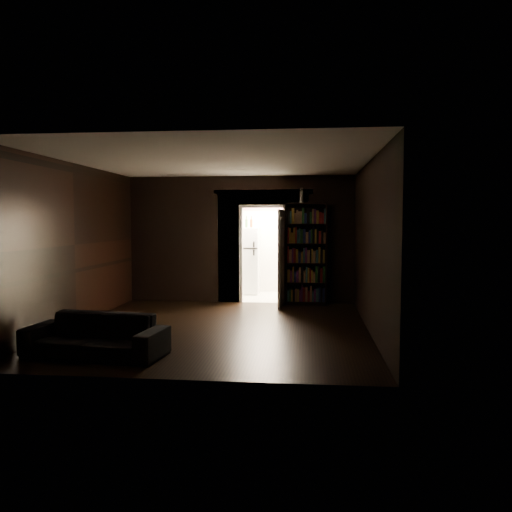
{
  "coord_description": "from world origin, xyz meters",
  "views": [
    {
      "loc": [
        1.51,
        -8.2,
        1.81
      ],
      "look_at": [
        0.55,
        0.9,
        1.17
      ],
      "focal_mm": 35.0,
      "sensor_mm": 36.0,
      "label": 1
    }
  ],
  "objects": [
    {
      "name": "sofa",
      "position": [
        -1.33,
        -1.86,
        0.36
      ],
      "size": [
        1.97,
        1.05,
        0.72
      ],
      "primitive_type": "imported",
      "rotation": [
        0.0,
        0.0,
        -0.13
      ],
      "color": "black",
      "rests_on": "ground"
    },
    {
      "name": "figurine",
      "position": [
        1.35,
        2.59,
        2.36
      ],
      "size": [
        0.13,
        0.13,
        0.32
      ],
      "primitive_type": "cube",
      "rotation": [
        0.0,
        0.0,
        -0.21
      ],
      "color": "silver",
      "rests_on": "bookshelf"
    },
    {
      "name": "room_walls",
      "position": [
        -0.01,
        1.07,
        1.68
      ],
      "size": [
        5.02,
        5.61,
        2.84
      ],
      "color": "black",
      "rests_on": "ground"
    },
    {
      "name": "bookshelf",
      "position": [
        1.45,
        2.59,
        1.1
      ],
      "size": [
        0.94,
        0.45,
        2.2
      ],
      "primitive_type": "cube",
      "rotation": [
        0.0,
        0.0,
        -0.14
      ],
      "color": "black",
      "rests_on": "ground"
    },
    {
      "name": "bottles",
      "position": [
        -0.13,
        3.99,
        1.79
      ],
      "size": [
        0.71,
        0.15,
        0.29
      ],
      "primitive_type": "cube",
      "rotation": [
        0.0,
        0.0,
        0.09
      ],
      "color": "black",
      "rests_on": "refrigerator"
    },
    {
      "name": "ground",
      "position": [
        0.0,
        0.0,
        0.0
      ],
      "size": [
        5.5,
        5.5,
        0.0
      ],
      "primitive_type": "plane",
      "color": "black",
      "rests_on": "ground"
    },
    {
      "name": "kitchen_alcove",
      "position": [
        0.5,
        3.87,
        1.21
      ],
      "size": [
        2.2,
        1.8,
        2.6
      ],
      "color": "beige",
      "rests_on": "ground"
    },
    {
      "name": "door",
      "position": [
        0.94,
        2.31,
        1.02
      ],
      "size": [
        0.11,
        0.85,
        2.05
      ],
      "primitive_type": "cube",
      "rotation": [
        0.0,
        0.0,
        1.5
      ],
      "color": "white",
      "rests_on": "ground"
    },
    {
      "name": "refrigerator",
      "position": [
        -0.08,
        4.11,
        0.82
      ],
      "size": [
        0.88,
        0.84,
        1.65
      ],
      "primitive_type": "cube",
      "rotation": [
        0.0,
        0.0,
        -0.25
      ],
      "color": "white",
      "rests_on": "ground"
    }
  ]
}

